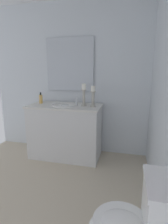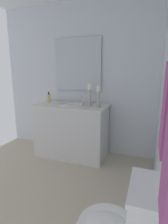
% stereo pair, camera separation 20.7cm
% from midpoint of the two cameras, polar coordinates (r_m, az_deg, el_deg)
% --- Properties ---
extents(floor, '(2.50, 2.70, 0.02)m').
position_cam_midpoint_polar(floor, '(2.47, -11.41, -22.00)').
color(floor, beige).
rests_on(floor, ground).
extents(wall_left, '(0.04, 2.70, 2.45)m').
position_cam_midpoint_polar(wall_left, '(3.15, -0.43, 9.94)').
color(wall_left, silver).
rests_on(wall_left, ground).
extents(vanity_cabinet, '(0.58, 1.14, 0.86)m').
position_cam_midpoint_polar(vanity_cabinet, '(2.99, -1.86, -5.81)').
color(vanity_cabinet, silver).
rests_on(vanity_cabinet, ground).
extents(sink_basin, '(0.40, 0.40, 0.24)m').
position_cam_midpoint_polar(sink_basin, '(2.89, -1.90, 1.51)').
color(sink_basin, white).
rests_on(sink_basin, vanity_cabinet).
extents(mirror, '(0.02, 0.79, 0.84)m').
position_cam_midpoint_polar(mirror, '(3.09, -0.01, 14.58)').
color(mirror, silver).
extents(candle_holder_tall, '(0.09, 0.09, 0.31)m').
position_cam_midpoint_polar(candle_holder_tall, '(2.69, 6.83, 4.97)').
color(candle_holder_tall, '#B7B2A5').
rests_on(candle_holder_tall, vanity_cabinet).
extents(candle_holder_short, '(0.09, 0.09, 0.34)m').
position_cam_midpoint_polar(candle_holder_short, '(2.76, 3.99, 5.56)').
color(candle_holder_short, '#B7B2A5').
rests_on(candle_holder_short, vanity_cabinet).
extents(soap_bottle, '(0.06, 0.06, 0.18)m').
position_cam_midpoint_polar(soap_bottle, '(3.11, -9.05, 4.27)').
color(soap_bottle, '#E5B259').
rests_on(soap_bottle, vanity_cabinet).
extents(towel_near_vanity, '(0.19, 0.03, 0.41)m').
position_cam_midpoint_polar(towel_near_vanity, '(0.92, 30.44, 0.70)').
color(towel_near_vanity, '#A54C8C').
rests_on(towel_near_vanity, towel_bar).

